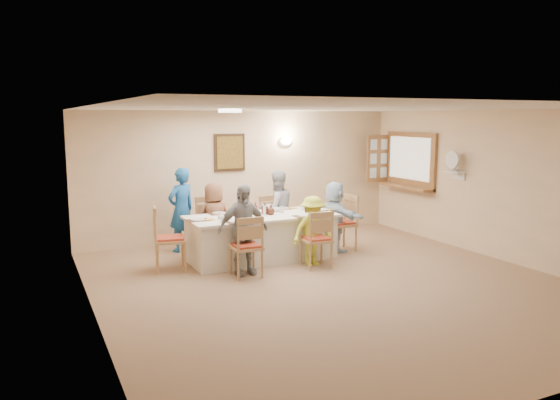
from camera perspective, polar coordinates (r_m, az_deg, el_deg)
name	(u,v)px	position (r m, az deg, el deg)	size (l,w,h in m)	color
ground	(334,285)	(7.93, 5.71, -8.82)	(7.00, 7.00, 0.00)	#A18064
room_walls	(336,180)	(7.62, 5.88, 2.12)	(7.00, 7.00, 7.00)	#CCB396
wall_picture	(230,153)	(10.59, -5.29, 4.96)	(0.62, 0.05, 0.72)	#432C17
wall_sconce	(286,141)	(11.03, 0.64, 6.19)	(0.26, 0.09, 0.18)	white
ceiling_light	(230,111)	(8.49, -5.24, 9.26)	(0.36, 0.36, 0.05)	white
serving_hatch	(411,161)	(11.42, 13.48, 4.02)	(0.06, 1.50, 1.15)	#936135
hatch_sill	(405,187)	(11.39, 12.92, 1.38)	(0.30, 1.50, 0.05)	#936135
shutter_door	(378,159)	(11.86, 10.20, 4.29)	(0.55, 0.04, 1.00)	#936135
fan_shelf	(455,172)	(10.36, 17.79, 2.84)	(0.22, 0.36, 0.03)	white
desk_fan	(454,163)	(10.32, 17.70, 3.66)	(0.30, 0.30, 0.28)	#A5A5A8
dining_table	(262,237)	(9.17, -1.94, -3.92)	(2.49, 1.05, 0.76)	white
chair_back_left	(212,225)	(9.67, -7.10, -2.62)	(0.48, 0.48, 0.99)	tan
chair_back_right	(274,221)	(10.10, -0.62, -2.23)	(0.45, 0.45, 0.93)	tan
chair_front_left	(246,246)	(8.20, -3.57, -4.78)	(0.45, 0.45, 0.94)	tan
chair_front_right	(316,238)	(8.71, 3.80, -4.02)	(0.45, 0.45, 0.93)	tan
chair_left_end	(170,238)	(8.66, -11.42, -3.93)	(0.49, 0.49, 1.03)	tan
chair_right_end	(341,223)	(9.85, 6.37, -2.36)	(0.48, 0.48, 1.01)	tan
diner_back_left	(214,219)	(9.53, -6.89, -1.94)	(0.65, 0.46, 1.27)	brown
diner_back_right	(277,209)	(9.95, -0.33, -0.96)	(0.72, 0.57, 1.43)	#A7A6AD
diner_front_left	(243,230)	(8.26, -3.89, -3.10)	(0.84, 0.39, 1.39)	#989898
diner_front_right	(313,231)	(8.79, 3.43, -3.25)	(0.75, 0.46, 1.13)	#D8E33B
diner_right_end	(335,216)	(9.76, 5.74, -1.71)	(0.57, 1.21, 1.25)	silver
caregiver	(181,210)	(9.83, -10.26, -1.00)	(0.64, 0.54, 1.50)	#1D5FA8
placemat_fl	(237,222)	(8.49, -4.54, -2.32)	(0.32, 0.24, 0.01)	#472B19
plate_fl	(237,222)	(8.49, -4.54, -2.26)	(0.23, 0.23, 0.01)	white
napkin_fl	(249,221)	(8.51, -3.29, -2.24)	(0.15, 0.15, 0.01)	gold
placemat_fr	(305,216)	(8.98, 2.64, -1.70)	(0.38, 0.28, 0.01)	#472B19
plate_fr	(305,216)	(8.97, 2.64, -1.64)	(0.22, 0.22, 0.01)	white
napkin_fr	(316,215)	(9.02, 3.80, -1.62)	(0.14, 0.14, 0.01)	gold
placemat_bl	(219,214)	(9.27, -6.39, -1.42)	(0.34, 0.26, 0.01)	#472B19
plate_bl	(219,213)	(9.26, -6.39, -1.36)	(0.23, 0.23, 0.01)	white
napkin_bl	(230,213)	(9.28, -5.24, -1.35)	(0.14, 0.14, 0.01)	gold
placemat_br	(283,209)	(9.71, 0.32, -0.90)	(0.36, 0.27, 0.01)	#472B19
plate_br	(283,208)	(9.71, 0.32, -0.84)	(0.24, 0.24, 0.01)	white
napkin_br	(293,208)	(9.75, 1.40, -0.83)	(0.13, 0.13, 0.01)	gold
placemat_le	(198,220)	(8.72, -8.60, -2.10)	(0.36, 0.27, 0.01)	#472B19
plate_le	(198,220)	(8.72, -8.60, -2.03)	(0.23, 0.23, 0.01)	white
napkin_le	(210,219)	(8.73, -7.37, -2.02)	(0.13, 0.13, 0.01)	gold
placemat_re	(320,210)	(9.58, 4.21, -1.05)	(0.36, 0.27, 0.01)	#472B19
plate_re	(320,209)	(9.58, 4.21, -0.99)	(0.25, 0.25, 0.02)	white
napkin_re	(330,209)	(9.63, 5.29, -0.98)	(0.14, 0.14, 0.01)	gold
teacup_a	(224,219)	(8.51, -5.89, -2.02)	(0.15, 0.15, 0.09)	white
teacup_b	(269,206)	(9.69, -1.18, -0.68)	(0.12, 0.12, 0.09)	white
bowl_a	(254,217)	(8.74, -2.72, -1.81)	(0.29, 0.29, 0.06)	white
bowl_b	(276,210)	(9.44, -0.45, -1.01)	(0.24, 0.24, 0.06)	white
condiment_ketchup	(255,209)	(9.09, -2.60, -0.89)	(0.10, 0.10, 0.22)	#B50F25
condiment_brown	(265,209)	(9.16, -1.61, -0.91)	(0.09, 0.10, 0.18)	#461D12
condiment_malt	(271,210)	(9.11, -0.95, -1.03)	(0.14, 0.14, 0.16)	#461D12
drinking_glass	(252,212)	(9.07, -2.94, -1.25)	(0.07, 0.07, 0.10)	silver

